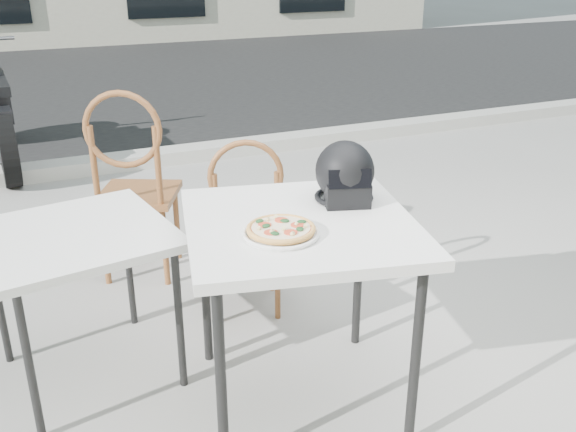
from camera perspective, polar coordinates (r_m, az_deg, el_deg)
name	(u,v)px	position (r m, az deg, el deg)	size (l,w,h in m)	color
ground	(362,313)	(3.48, 6.56, -8.58)	(80.00, 80.00, 0.00)	#97958F
street_asphalt	(121,83)	(9.83, -14.58, 11.41)	(30.00, 8.00, 0.00)	black
curb	(200,152)	(6.01, -7.84, 5.65)	(30.00, 0.25, 0.12)	#ADABA2
cafe_table_main	(301,238)	(2.49, 1.12, -1.99)	(1.04, 1.04, 0.83)	white
plate	(281,233)	(2.33, -0.63, -1.56)	(0.37, 0.37, 0.02)	silver
pizza	(281,229)	(2.32, -0.63, -1.12)	(0.32, 0.32, 0.03)	#DA9F4F
helmet	(345,175)	(2.63, 5.09, 3.65)	(0.31, 0.32, 0.25)	black
cafe_chair_main	(246,218)	(3.23, -3.77, -0.18)	(0.46, 0.46, 0.98)	brown
cafe_table_side	(77,245)	(2.84, -18.24, -2.47)	(0.85, 0.85, 0.71)	white
cafe_chair_side	(133,176)	(3.68, -13.65, 3.49)	(0.58, 0.58, 1.13)	brown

